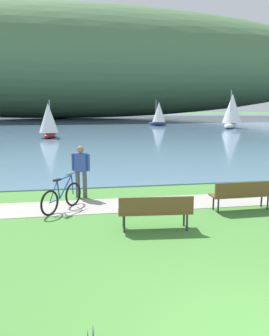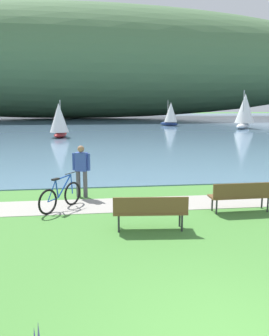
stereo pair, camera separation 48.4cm
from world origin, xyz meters
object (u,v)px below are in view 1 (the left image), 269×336
Objects in this scene: person_at_shoreline at (81,168)px; park_bench_near_camera at (242,193)px; sailboat_nearest_to_shore at (159,114)px; park_bench_further_along at (155,210)px; sailboat_toward_hillside at (49,120)px; bicycle_leaning_near_bench at (62,197)px; sailboat_mid_bay at (232,111)px.

park_bench_near_camera is at bearing -25.65° from person_at_shoreline.
sailboat_nearest_to_shore is (10.57, 33.48, 0.62)m from person_at_shoreline.
park_bench_further_along is 37.84m from sailboat_nearest_to_shore.
bicycle_leaning_near_bench is at bearing -85.05° from sailboat_toward_hillside.
person_at_shoreline is 0.52× the size of sailboat_nearest_to_shore.
sailboat_nearest_to_shore is 9.42m from sailboat_mid_bay.
bicycle_leaning_near_bench is 1.53m from person_at_shoreline.
park_bench_near_camera is 1.25× the size of bicycle_leaning_near_bench.
park_bench_near_camera is 5.05m from person_at_shoreline.
person_at_shoreline reaches higher than bicycle_leaning_near_bench.
park_bench_near_camera is at bearing 21.63° from park_bench_further_along.
sailboat_mid_bay reaches higher than sailboat_nearest_to_shore.
park_bench_further_along is at bearing -79.82° from sailboat_toward_hillside.
sailboat_mid_bay is at bearing 57.36° from bicycle_leaning_near_bench.
bicycle_leaning_near_bench reaches higher than park_bench_further_along.
sailboat_nearest_to_shore reaches higher than person_at_shoreline.
sailboat_toward_hillside is (-2.38, 19.57, 0.58)m from person_at_shoreline.
bicycle_leaning_near_bench is (-2.30, 1.99, -0.12)m from park_bench_further_along.
person_at_shoreline is 0.53× the size of sailboat_toward_hillside.
park_bench_near_camera is at bearing -9.78° from bicycle_leaning_near_bench.
sailboat_toward_hillside is at bearing -132.96° from sailboat_nearest_to_shore.
sailboat_nearest_to_shore is (11.15, 34.78, 1.20)m from bicycle_leaning_near_bench.
bicycle_leaning_near_bench is at bearing -113.97° from person_at_shoreline.
person_at_shoreline is 19.72m from sailboat_toward_hillside.
sailboat_nearest_to_shore is 1.03× the size of sailboat_toward_hillside.
sailboat_toward_hillside is (-6.91, 21.74, 1.04)m from park_bench_near_camera.
sailboat_nearest_to_shore reaches higher than park_bench_further_along.
bicycle_leaning_near_bench reaches higher than park_bench_near_camera.
person_at_shoreline is 33.05m from sailboat_mid_bay.
sailboat_toward_hillside is at bearing 96.94° from person_at_shoreline.
sailboat_toward_hillside reaches higher than person_at_shoreline.
park_bench_further_along is 0.55× the size of sailboat_nearest_to_shore.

